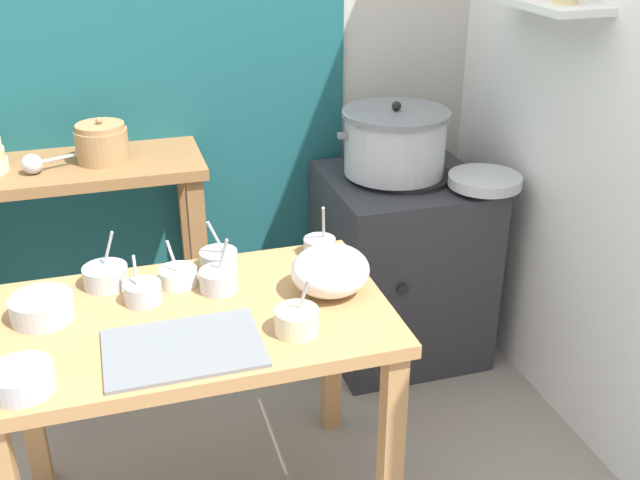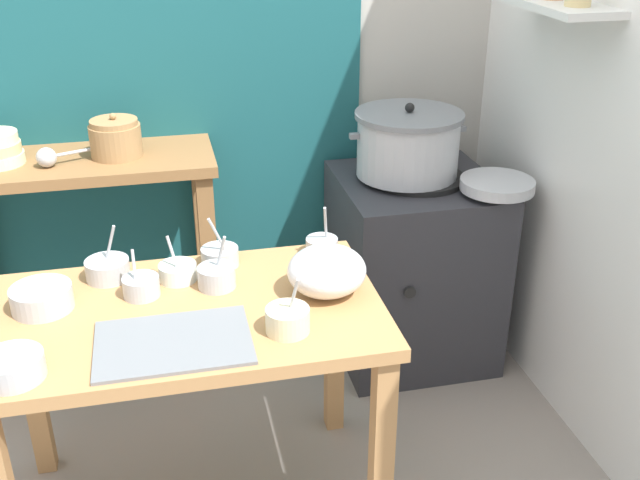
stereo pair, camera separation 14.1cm
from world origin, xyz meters
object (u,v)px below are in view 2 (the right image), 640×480
(clay_pot, at_px, (115,138))
(wide_pan, at_px, (497,185))
(prep_bowl_7, at_px, (220,256))
(prep_bowl_0, at_px, (42,297))
(serving_tray, at_px, (173,342))
(ladle, at_px, (49,157))
(prep_bowl_4, at_px, (322,245))
(prep_bowl_1, at_px, (108,268))
(stove_block, at_px, (412,267))
(prep_bowl_8, at_px, (288,319))
(prep_bowl_5, at_px, (12,366))
(plastic_bag, at_px, (327,271))
(steamer_pot, at_px, (408,144))
(prep_bowl_3, at_px, (217,276))
(prep_bowl_2, at_px, (141,286))
(prep_table, at_px, (189,343))
(back_shelf_table, at_px, (87,215))
(prep_bowl_6, at_px, (178,271))

(clay_pot, height_order, wide_pan, clay_pot)
(prep_bowl_7, bearing_deg, prep_bowl_0, -163.18)
(serving_tray, bearing_deg, ladle, 110.92)
(prep_bowl_4, bearing_deg, prep_bowl_1, -178.70)
(stove_block, xyz_separation_m, prep_bowl_8, (-0.67, -0.88, 0.37))
(prep_bowl_1, bearing_deg, clay_pot, 86.50)
(wide_pan, relative_size, prep_bowl_5, 1.80)
(prep_bowl_8, bearing_deg, prep_bowl_4, 65.83)
(plastic_bag, height_order, prep_bowl_7, prep_bowl_7)
(prep_bowl_5, bearing_deg, clay_pot, 77.09)
(steamer_pot, relative_size, prep_bowl_7, 2.64)
(prep_bowl_1, height_order, prep_bowl_5, prep_bowl_1)
(serving_tray, height_order, prep_bowl_5, prep_bowl_5)
(wide_pan, distance_m, prep_bowl_3, 1.13)
(stove_block, distance_m, prep_bowl_0, 1.50)
(prep_bowl_1, relative_size, prep_bowl_2, 1.23)
(prep_table, relative_size, steamer_pot, 2.41)
(prep_bowl_8, bearing_deg, stove_block, 52.62)
(back_shelf_table, height_order, prep_bowl_6, back_shelf_table)
(ladle, xyz_separation_m, prep_bowl_1, (0.19, -0.54, -0.18))
(serving_tray, relative_size, prep_bowl_5, 2.65)
(prep_bowl_0, bearing_deg, stove_block, 25.04)
(prep_bowl_2, relative_size, prep_bowl_4, 0.79)
(wide_pan, height_order, prep_bowl_8, prep_bowl_8)
(wide_pan, distance_m, prep_bowl_4, 0.76)
(prep_bowl_8, bearing_deg, prep_table, 146.08)
(prep_table, xyz_separation_m, ladle, (-0.40, 0.78, 0.33))
(prep_bowl_5, bearing_deg, plastic_bag, 15.68)
(ladle, distance_m, prep_bowl_6, 0.74)
(prep_bowl_4, distance_m, prep_bowl_6, 0.46)
(back_shelf_table, bearing_deg, prep_table, -69.44)
(plastic_bag, relative_size, prep_bowl_2, 1.62)
(plastic_bag, bearing_deg, steamer_pot, 56.22)
(clay_pot, distance_m, prep_bowl_1, 0.64)
(clay_pot, relative_size, prep_bowl_3, 1.09)
(steamer_pot, xyz_separation_m, serving_tray, (-0.93, -0.90, -0.18))
(stove_block, xyz_separation_m, prep_bowl_4, (-0.48, -0.46, 0.37))
(prep_bowl_4, bearing_deg, steamer_pot, 47.16)
(prep_bowl_1, relative_size, prep_bowl_4, 0.96)
(stove_block, height_order, prep_bowl_8, prep_bowl_8)
(stove_block, bearing_deg, ladle, 177.08)
(serving_tray, bearing_deg, back_shelf_table, 105.13)
(prep_table, xyz_separation_m, prep_bowl_0, (-0.39, 0.09, 0.15))
(prep_table, xyz_separation_m, prep_bowl_7, (0.12, 0.25, 0.14))
(back_shelf_table, height_order, prep_bowl_4, same)
(back_shelf_table, relative_size, prep_bowl_0, 5.67)
(prep_bowl_2, distance_m, prep_bowl_5, 0.45)
(prep_table, distance_m, serving_tray, 0.21)
(prep_bowl_1, height_order, prep_bowl_6, prep_bowl_1)
(plastic_bag, height_order, prep_bowl_3, prep_bowl_3)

